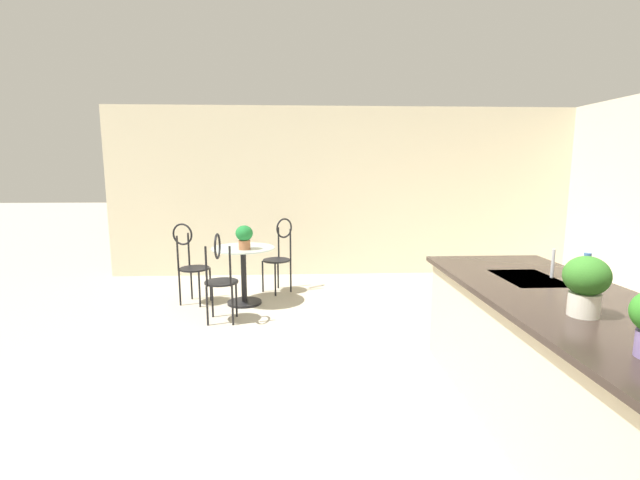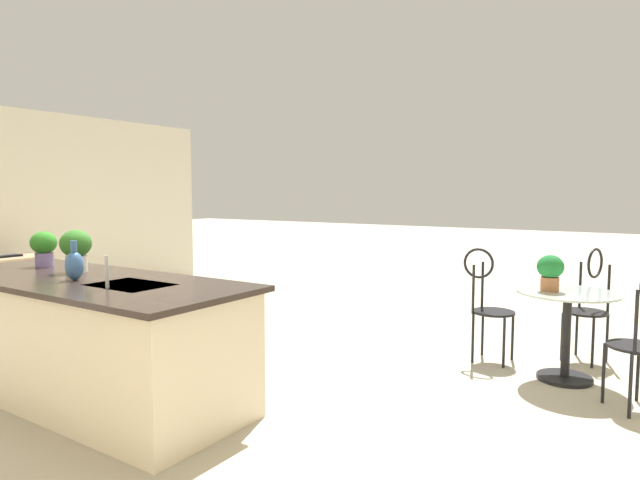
{
  "view_description": "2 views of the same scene",
  "coord_description": "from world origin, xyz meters",
  "px_view_note": "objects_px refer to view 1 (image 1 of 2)",
  "views": [
    {
      "loc": [
        2.88,
        -0.88,
        1.74
      ],
      "look_at": [
        -1.36,
        -0.67,
        1.04
      ],
      "focal_mm": 24.65,
      "sensor_mm": 36.0,
      "label": 1
    },
    {
      "loc": [
        -3.4,
        3.22,
        1.56
      ],
      "look_at": [
        -1.02,
        -0.36,
        1.18
      ],
      "focal_mm": 30.63,
      "sensor_mm": 36.0,
      "label": 2
    }
  ],
  "objects_px": {
    "potted_plant_on_table": "(244,236)",
    "chair_toward_desk": "(220,274)",
    "bistro_table": "(244,270)",
    "potted_plant_counter_near": "(586,282)",
    "chair_by_island": "(190,260)",
    "chair_near_window": "(280,252)",
    "vase_on_counter": "(585,280)"
  },
  "relations": [
    {
      "from": "potted_plant_on_table",
      "to": "chair_toward_desk",
      "type": "bearing_deg",
      "value": -20.13
    },
    {
      "from": "bistro_table",
      "to": "potted_plant_counter_near",
      "type": "distance_m",
      "value": 4.03
    },
    {
      "from": "chair_by_island",
      "to": "chair_toward_desk",
      "type": "bearing_deg",
      "value": 33.65
    },
    {
      "from": "chair_near_window",
      "to": "vase_on_counter",
      "type": "bearing_deg",
      "value": 31.19
    },
    {
      "from": "chair_near_window",
      "to": "potted_plant_on_table",
      "type": "distance_m",
      "value": 0.87
    },
    {
      "from": "potted_plant_on_table",
      "to": "potted_plant_counter_near",
      "type": "distance_m",
      "value": 3.85
    },
    {
      "from": "chair_by_island",
      "to": "vase_on_counter",
      "type": "bearing_deg",
      "value": 47.31
    },
    {
      "from": "potted_plant_on_table",
      "to": "vase_on_counter",
      "type": "xyz_separation_m",
      "value": [
        2.76,
        2.49,
        0.12
      ]
    },
    {
      "from": "chair_near_window",
      "to": "potted_plant_counter_near",
      "type": "xyz_separation_m",
      "value": [
        3.81,
        1.86,
        0.54
      ]
    },
    {
      "from": "chair_toward_desk",
      "to": "bistro_table",
      "type": "bearing_deg",
      "value": 166.3
    },
    {
      "from": "bistro_table",
      "to": "chair_by_island",
      "type": "distance_m",
      "value": 0.7
    },
    {
      "from": "potted_plant_counter_near",
      "to": "potted_plant_on_table",
      "type": "bearing_deg",
      "value": -144.05
    },
    {
      "from": "chair_by_island",
      "to": "potted_plant_counter_near",
      "type": "relative_size",
      "value": 3.07
    },
    {
      "from": "chair_by_island",
      "to": "potted_plant_counter_near",
      "type": "distance_m",
      "value": 4.5
    },
    {
      "from": "bistro_table",
      "to": "potted_plant_on_table",
      "type": "relative_size",
      "value": 2.67
    },
    {
      "from": "chair_near_window",
      "to": "potted_plant_on_table",
      "type": "height_order",
      "value": "chair_near_window"
    },
    {
      "from": "potted_plant_on_table",
      "to": "vase_on_counter",
      "type": "distance_m",
      "value": 3.73
    },
    {
      "from": "chair_by_island",
      "to": "bistro_table",
      "type": "bearing_deg",
      "value": 84.0
    },
    {
      "from": "chair_by_island",
      "to": "vase_on_counter",
      "type": "distance_m",
      "value": 4.41
    },
    {
      "from": "chair_by_island",
      "to": "chair_toward_desk",
      "type": "height_order",
      "value": "same"
    },
    {
      "from": "bistro_table",
      "to": "chair_toward_desk",
      "type": "height_order",
      "value": "chair_toward_desk"
    },
    {
      "from": "chair_near_window",
      "to": "vase_on_counter",
      "type": "height_order",
      "value": "vase_on_counter"
    },
    {
      "from": "bistro_table",
      "to": "potted_plant_counter_near",
      "type": "height_order",
      "value": "potted_plant_counter_near"
    },
    {
      "from": "chair_near_window",
      "to": "chair_by_island",
      "type": "bearing_deg",
      "value": -66.58
    },
    {
      "from": "bistro_table",
      "to": "vase_on_counter",
      "type": "distance_m",
      "value": 3.89
    },
    {
      "from": "potted_plant_on_table",
      "to": "vase_on_counter",
      "type": "relative_size",
      "value": 1.04
    },
    {
      "from": "potted_plant_counter_near",
      "to": "vase_on_counter",
      "type": "bearing_deg",
      "value": 145.97
    },
    {
      "from": "potted_plant_on_table",
      "to": "chair_by_island",
      "type": "bearing_deg",
      "value": -105.93
    },
    {
      "from": "chair_toward_desk",
      "to": "chair_by_island",
      "type": "bearing_deg",
      "value": -146.35
    },
    {
      "from": "bistro_table",
      "to": "vase_on_counter",
      "type": "relative_size",
      "value": 2.78
    },
    {
      "from": "bistro_table",
      "to": "chair_near_window",
      "type": "bearing_deg",
      "value": 142.04
    },
    {
      "from": "chair_near_window",
      "to": "chair_toward_desk",
      "type": "relative_size",
      "value": 1.0
    }
  ]
}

